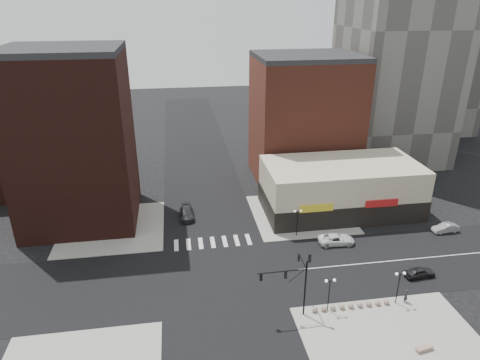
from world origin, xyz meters
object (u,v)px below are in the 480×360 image
object	(u,v)px
stone_bench	(424,349)
street_lamp_se_b	(399,280)
street_lamp_se_a	(330,287)
street_lamp_ne	(298,216)
pedestrian	(406,296)
dark_sedan_east	(420,272)
dark_sedan_north	(187,213)
silver_sedan	(445,228)
traffic_signal	(296,276)
white_suv	(336,239)

from	to	relation	value
stone_bench	street_lamp_se_b	bearing A→B (deg)	74.25
street_lamp_se_a	stone_bench	xyz separation A→B (m)	(7.36, -6.98, -2.94)
street_lamp_ne	pedestrian	xyz separation A→B (m)	(8.13, -16.00, -2.33)
street_lamp_ne	dark_sedan_east	distance (m)	17.23
street_lamp_ne	pedestrian	distance (m)	18.10
dark_sedan_east	stone_bench	distance (m)	12.79
street_lamp_se_a	street_lamp_ne	world-z (taller)	same
dark_sedan_north	dark_sedan_east	bearing A→B (deg)	-36.98
street_lamp_se_b	silver_sedan	bearing A→B (deg)	42.86
dark_sedan_north	stone_bench	bearing A→B (deg)	-56.44
street_lamp_ne	dark_sedan_east	bearing A→B (deg)	-43.40
traffic_signal	street_lamp_se_a	bearing A→B (deg)	-2.57
street_lamp_ne	white_suv	size ratio (longest dim) A/B	0.83
street_lamp_se_a	dark_sedan_east	world-z (taller)	street_lamp_se_a
traffic_signal	street_lamp_se_a	world-z (taller)	traffic_signal
street_lamp_se_b	silver_sedan	distance (m)	20.54
street_lamp_se_a	silver_sedan	size ratio (longest dim) A/B	1.06
street_lamp_se_a	dark_sedan_east	size ratio (longest dim) A/B	1.09
traffic_signal	pedestrian	world-z (taller)	traffic_signal
stone_bench	traffic_signal	bearing A→B (deg)	136.73
dark_sedan_north	stone_bench	size ratio (longest dim) A/B	2.67
street_lamp_se_b	pedestrian	world-z (taller)	street_lamp_se_b
street_lamp_se_b	dark_sedan_north	size ratio (longest dim) A/B	0.82
street_lamp_ne	silver_sedan	size ratio (longest dim) A/B	1.06
dark_sedan_east	white_suv	bearing A→B (deg)	35.35
traffic_signal	dark_sedan_east	size ratio (longest dim) A/B	2.04
traffic_signal	white_suv	world-z (taller)	traffic_signal
street_lamp_se_a	stone_bench	bearing A→B (deg)	-43.50
pedestrian	traffic_signal	bearing A→B (deg)	-29.65
silver_sedan	street_lamp_se_b	bearing A→B (deg)	-51.46
silver_sedan	stone_bench	bearing A→B (deg)	-41.08
dark_sedan_east	dark_sedan_north	world-z (taller)	dark_sedan_north
dark_sedan_east	dark_sedan_north	distance (m)	34.17
white_suv	pedestrian	bearing A→B (deg)	-163.46
street_lamp_se_b	stone_bench	size ratio (longest dim) A/B	2.19
dark_sedan_north	pedestrian	xyz separation A→B (m)	(23.50, -24.24, 0.23)
silver_sedan	stone_bench	distance (m)	26.01
traffic_signal	dark_sedan_east	world-z (taller)	traffic_signal
white_suv	silver_sedan	distance (m)	16.99
street_lamp_ne	traffic_signal	bearing A→B (deg)	-106.75
street_lamp_se_a	silver_sedan	distance (m)	26.92
dark_sedan_north	pedestrian	world-z (taller)	pedestrian
street_lamp_se_a	street_lamp_se_b	size ratio (longest dim) A/B	1.00
pedestrian	stone_bench	bearing A→B (deg)	46.91
white_suv	dark_sedan_north	distance (m)	23.13
street_lamp_se_a	dark_sedan_north	world-z (taller)	street_lamp_se_a
traffic_signal	stone_bench	size ratio (longest dim) A/B	4.09
street_lamp_se_b	white_suv	distance (m)	13.61
street_lamp_se_a	pedestrian	size ratio (longest dim) A/B	2.46
white_suv	dark_sedan_east	distance (m)	11.59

